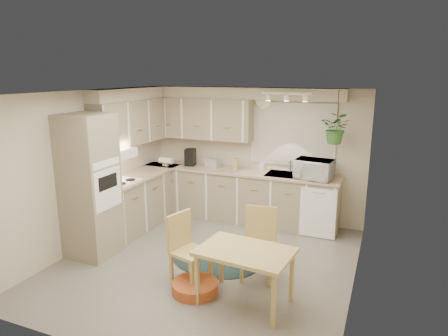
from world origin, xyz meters
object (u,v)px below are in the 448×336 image
Objects in this scene: chair_back at (258,245)px; chair_left at (191,250)px; pet_bed at (195,287)px; dining_table at (245,276)px; braided_rug at (215,260)px; microwave at (314,167)px.

chair_left is at bearing 24.61° from chair_back.
dining_table is at bearing 1.86° from pet_bed.
pet_bed is (0.11, -0.86, 0.06)m from braided_rug.
braided_rug is 0.87m from pet_bed.
dining_table is 1.80× the size of microwave.
dining_table is at bearing -48.20° from braided_rug.
pet_bed is 2.86m from microwave.
chair_back reaches higher than dining_table.
pet_bed is (-0.61, -0.64, -0.40)m from chair_back.
chair_left is at bearing -92.29° from braided_rug.
chair_back is at bearing -93.68° from microwave.
chair_back reaches higher than braided_rug.
microwave is (1.10, 2.30, 0.68)m from chair_left.
chair_left is at bearing -108.16° from microwave.
pet_bed is at bearing -178.14° from dining_table.
braided_rug is (-0.75, 0.84, -0.33)m from dining_table.
chair_left reaches higher than braided_rug.
dining_table is 1.15× the size of chair_left.
braided_rug is (-0.72, 0.22, -0.46)m from chair_back.
pet_bed reaches higher than braided_rug.
dining_table is 1.85× the size of pet_bed.
braided_rug is 2.24m from microwave.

